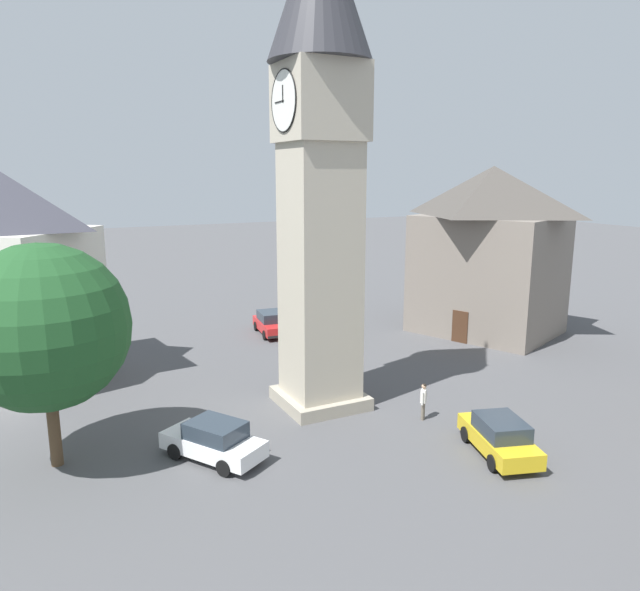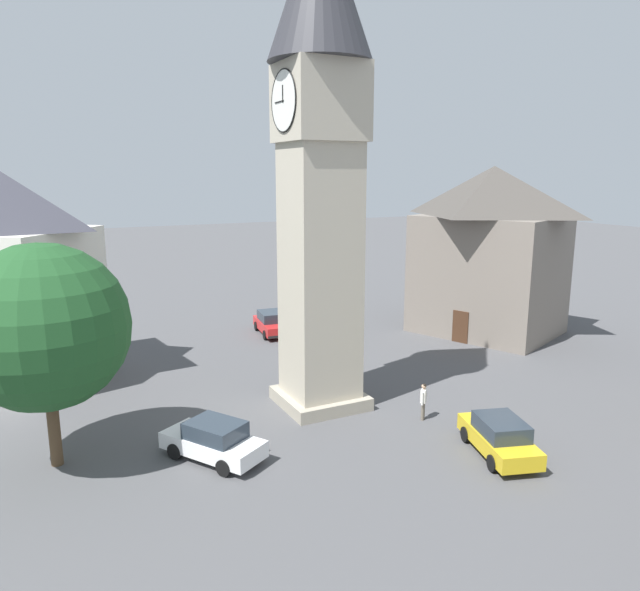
{
  "view_description": "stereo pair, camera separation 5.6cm",
  "coord_description": "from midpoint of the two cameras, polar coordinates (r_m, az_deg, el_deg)",
  "views": [
    {
      "loc": [
        -23.35,
        11.75,
        10.83
      ],
      "look_at": [
        0.0,
        0.0,
        5.31
      ],
      "focal_mm": 32.66,
      "sensor_mm": 36.0,
      "label": 1
    },
    {
      "loc": [
        -23.38,
        11.7,
        10.83
      ],
      "look_at": [
        0.0,
        0.0,
        5.31
      ],
      "focal_mm": 32.66,
      "sensor_mm": 36.0,
      "label": 2
    }
  ],
  "objects": [
    {
      "name": "building_shop_left",
      "position": [
        41.16,
        16.21,
        4.37
      ],
      "size": [
        11.34,
        10.47,
        11.29
      ],
      "color": "slate",
      "rests_on": "ground"
    },
    {
      "name": "ground_plane",
      "position": [
        28.3,
        -0.06,
        -10.57
      ],
      "size": [
        200.0,
        200.0,
        0.0
      ],
      "primitive_type": "plane",
      "color": "#4C4C4F"
    },
    {
      "name": "car_silver_kerb",
      "position": [
        39.96,
        -4.8,
        -2.71
      ],
      "size": [
        4.3,
        2.18,
        1.53
      ],
      "color": "red",
      "rests_on": "ground"
    },
    {
      "name": "building_hall_far",
      "position": [
        33.93,
        -28.15,
        1.62
      ],
      "size": [
        9.95,
        10.03,
        10.96
      ],
      "color": "silver",
      "rests_on": "ground"
    },
    {
      "name": "clock_tower",
      "position": [
        26.23,
        -0.06,
        16.39
      ],
      "size": [
        4.52,
        4.52,
        22.0
      ],
      "color": "#A59C89",
      "rests_on": "ground"
    },
    {
      "name": "car_blue_kerb",
      "position": [
        23.38,
        -10.44,
        -13.79
      ],
      "size": [
        4.4,
        3.61,
        1.53
      ],
      "color": "white",
      "rests_on": "ground"
    },
    {
      "name": "car_red_corner",
      "position": [
        24.35,
        17.09,
        -13.05
      ],
      "size": [
        4.44,
        2.84,
        1.53
      ],
      "color": "gold",
      "rests_on": "ground"
    },
    {
      "name": "tree",
      "position": [
        23.21,
        -25.5,
        -2.84
      ],
      "size": [
        6.12,
        6.12,
        8.45
      ],
      "color": "brown",
      "rests_on": "ground"
    },
    {
      "name": "pedestrian",
      "position": [
        26.67,
        10.05,
        -9.87
      ],
      "size": [
        0.4,
        0.44,
        1.69
      ],
      "color": "#706656",
      "rests_on": "ground"
    }
  ]
}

